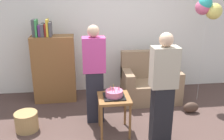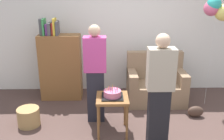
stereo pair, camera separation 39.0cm
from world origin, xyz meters
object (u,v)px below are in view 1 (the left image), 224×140
(bookshelf, at_px, (54,67))
(wicker_basket, at_px, (27,121))
(person_blowing_candles, at_px, (94,74))
(birthday_cake, at_px, (114,94))
(handbag, at_px, (191,107))
(balloon_bunch, at_px, (208,8))
(person_holding_cake, at_px, (163,90))
(couch, at_px, (150,83))
(side_table, at_px, (114,103))

(bookshelf, height_order, wicker_basket, bookshelf)
(bookshelf, height_order, person_blowing_candles, person_blowing_candles)
(birthday_cake, bearing_deg, handbag, 17.50)
(bookshelf, height_order, handbag, bookshelf)
(wicker_basket, bearing_deg, bookshelf, 71.47)
(balloon_bunch, bearing_deg, birthday_cake, -152.37)
(person_holding_cake, height_order, wicker_basket, person_holding_cake)
(couch, bearing_deg, balloon_bunch, -10.31)
(wicker_basket, distance_m, balloon_bunch, 3.67)
(person_blowing_candles, height_order, wicker_basket, person_blowing_candles)
(bookshelf, distance_m, wicker_basket, 1.27)
(bookshelf, relative_size, birthday_cake, 5.04)
(bookshelf, relative_size, handbag, 5.76)
(person_blowing_candles, height_order, person_holding_cake, same)
(side_table, bearing_deg, bookshelf, 126.97)
(bookshelf, height_order, balloon_bunch, balloon_bunch)
(birthday_cake, distance_m, handbag, 1.64)
(couch, relative_size, balloon_bunch, 0.55)
(side_table, distance_m, wicker_basket, 1.44)
(couch, distance_m, birthday_cake, 1.46)
(side_table, relative_size, wicker_basket, 1.68)
(birthday_cake, relative_size, wicker_basket, 0.89)
(birthday_cake, distance_m, wicker_basket, 1.48)
(birthday_cake, height_order, person_blowing_candles, person_blowing_candles)
(couch, relative_size, handbag, 3.93)
(balloon_bunch, bearing_deg, couch, 169.69)
(handbag, distance_m, balloon_bunch, 1.81)
(side_table, xyz_separation_m, balloon_bunch, (1.83, 0.96, 1.30))
(bookshelf, bearing_deg, person_holding_cake, -45.75)
(person_holding_cake, xyz_separation_m, wicker_basket, (-2.00, 0.59, -0.68))
(couch, height_order, birthday_cake, couch)
(side_table, distance_m, person_blowing_candles, 0.59)
(bookshelf, xyz_separation_m, person_blowing_candles, (0.73, -0.92, 0.15))
(side_table, bearing_deg, balloon_bunch, 27.63)
(birthday_cake, bearing_deg, person_blowing_candles, 122.77)
(wicker_basket, bearing_deg, handbag, 4.47)
(wicker_basket, xyz_separation_m, handbag, (2.84, 0.22, -0.05))
(side_table, distance_m, handbag, 1.60)
(wicker_basket, bearing_deg, birthday_cake, -10.02)
(side_table, relative_size, person_blowing_candles, 0.37)
(bookshelf, xyz_separation_m, balloon_bunch, (2.83, -0.38, 1.12))
(couch, height_order, person_blowing_candles, person_blowing_candles)
(side_table, relative_size, balloon_bunch, 0.30)
(side_table, height_order, person_holding_cake, person_holding_cake)
(birthday_cake, xyz_separation_m, balloon_bunch, (1.83, 0.96, 1.15))
(balloon_bunch, bearing_deg, bookshelf, 172.45)
(bookshelf, relative_size, side_table, 2.66)
(birthday_cake, distance_m, person_blowing_candles, 0.52)
(person_blowing_candles, bearing_deg, handbag, 10.84)
(person_blowing_candles, bearing_deg, couch, 41.30)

